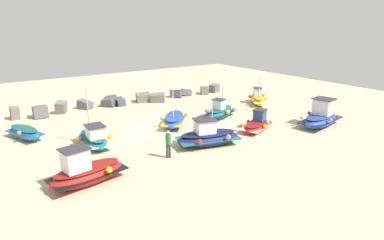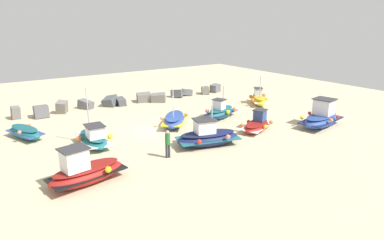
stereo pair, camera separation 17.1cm
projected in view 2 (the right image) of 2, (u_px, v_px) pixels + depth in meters
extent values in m
plane|color=beige|center=(161.00, 129.00, 25.80)|extent=(57.24, 57.24, 0.00)
ellipsoid|color=#2D4C9E|center=(174.00, 120.00, 26.69)|extent=(3.64, 4.03, 0.85)
cube|color=gold|center=(174.00, 120.00, 26.68)|extent=(3.59, 3.94, 0.08)
ellipsoid|color=navy|center=(174.00, 116.00, 26.59)|extent=(3.20, 3.54, 0.15)
cylinder|color=#B7B7BC|center=(173.00, 103.00, 25.70)|extent=(0.08, 0.08, 2.22)
sphere|color=#EA7F75|center=(162.00, 118.00, 26.00)|extent=(0.28, 0.28, 0.28)
sphere|color=orange|center=(186.00, 115.00, 27.21)|extent=(0.28, 0.28, 0.28)
ellipsoid|color=maroon|center=(87.00, 174.00, 17.25)|extent=(4.19, 2.21, 0.91)
cube|color=black|center=(87.00, 174.00, 17.24)|extent=(4.04, 2.24, 0.08)
ellipsoid|color=maroon|center=(87.00, 168.00, 17.14)|extent=(3.68, 1.94, 0.15)
cube|color=white|center=(75.00, 160.00, 16.58)|extent=(1.30, 1.15, 1.09)
cube|color=#333338|center=(73.00, 149.00, 16.42)|extent=(1.50, 1.33, 0.06)
sphere|color=yellow|center=(108.00, 169.00, 16.98)|extent=(0.32, 0.32, 0.32)
sphere|color=orange|center=(66.00, 166.00, 17.30)|extent=(0.32, 0.32, 0.32)
ellipsoid|color=#1E6670|center=(25.00, 133.00, 23.74)|extent=(2.25, 3.57, 0.90)
cube|color=#2D4C9E|center=(25.00, 132.00, 23.73)|extent=(2.19, 3.44, 0.16)
ellipsoid|color=#1A565F|center=(24.00, 128.00, 23.65)|extent=(1.94, 3.13, 0.21)
sphere|color=orange|center=(29.00, 126.00, 24.52)|extent=(0.26, 0.26, 0.26)
sphere|color=#EA7F75|center=(19.00, 132.00, 22.80)|extent=(0.26, 0.26, 0.26)
ellipsoid|color=#2D4C9E|center=(321.00, 121.00, 26.41)|extent=(4.55, 2.53, 0.94)
cube|color=navy|center=(321.00, 120.00, 26.39)|extent=(4.39, 2.57, 0.09)
ellipsoid|color=navy|center=(322.00, 116.00, 26.29)|extent=(4.00, 2.23, 0.16)
cube|color=white|center=(324.00, 107.00, 26.27)|extent=(1.45, 1.51, 1.19)
cube|color=#333338|center=(325.00, 99.00, 26.09)|extent=(1.69, 1.75, 0.06)
sphere|color=yellow|center=(302.00, 118.00, 26.20)|extent=(0.27, 0.27, 0.27)
sphere|color=orange|center=(331.00, 120.00, 25.21)|extent=(0.27, 0.27, 0.27)
sphere|color=red|center=(309.00, 113.00, 26.97)|extent=(0.27, 0.27, 0.27)
sphere|color=red|center=(338.00, 117.00, 26.01)|extent=(0.27, 0.27, 0.27)
sphere|color=orange|center=(316.00, 111.00, 27.80)|extent=(0.27, 0.27, 0.27)
ellipsoid|color=#1E6670|center=(93.00, 140.00, 22.38)|extent=(1.68, 3.73, 0.83)
cube|color=white|center=(93.00, 140.00, 22.37)|extent=(1.70, 3.58, 0.14)
ellipsoid|color=#1A565F|center=(93.00, 136.00, 22.29)|extent=(1.45, 3.28, 0.19)
cube|color=silver|center=(95.00, 132.00, 21.64)|extent=(1.01, 1.19, 0.78)
cube|color=#333338|center=(94.00, 125.00, 21.52)|extent=(1.17, 1.38, 0.06)
cylinder|color=#B7B7BC|center=(88.00, 110.00, 22.36)|extent=(0.08, 0.08, 3.02)
sphere|color=red|center=(102.00, 131.00, 23.47)|extent=(0.35, 0.35, 0.35)
sphere|color=orange|center=(79.00, 139.00, 21.85)|extent=(0.35, 0.35, 0.35)
sphere|color=yellow|center=(110.00, 137.00, 22.05)|extent=(0.35, 0.35, 0.35)
ellipsoid|color=gold|center=(258.00, 100.00, 33.39)|extent=(3.04, 3.59, 0.83)
cube|color=white|center=(258.00, 100.00, 33.38)|extent=(2.97, 3.49, 0.12)
ellipsoid|color=gold|center=(258.00, 97.00, 33.30)|extent=(2.65, 3.15, 0.17)
cube|color=silver|center=(258.00, 92.00, 33.50)|extent=(1.04, 1.06, 0.74)
cube|color=#333338|center=(258.00, 88.00, 33.39)|extent=(1.21, 1.24, 0.06)
cylinder|color=#B7B7BC|center=(260.00, 87.00, 32.39)|extent=(0.08, 0.08, 2.15)
sphere|color=orange|center=(252.00, 100.00, 32.45)|extent=(0.36, 0.36, 0.36)
sphere|color=yellow|center=(266.00, 99.00, 33.02)|extent=(0.36, 0.36, 0.36)
sphere|color=orange|center=(251.00, 97.00, 33.63)|extent=(0.36, 0.36, 0.36)
sphere|color=orange|center=(264.00, 95.00, 34.19)|extent=(0.36, 0.36, 0.36)
ellipsoid|color=#1E6670|center=(221.00, 113.00, 28.78)|extent=(3.73, 2.56, 0.87)
cube|color=navy|center=(221.00, 112.00, 28.77)|extent=(3.61, 2.53, 0.12)
ellipsoid|color=#1A565F|center=(221.00, 109.00, 28.68)|extent=(3.28, 2.23, 0.17)
cube|color=white|center=(219.00, 104.00, 28.28)|extent=(1.03, 1.07, 0.79)
cube|color=#333338|center=(219.00, 99.00, 28.16)|extent=(1.19, 1.24, 0.06)
cylinder|color=#B7B7BC|center=(223.00, 97.00, 28.62)|extent=(0.08, 0.08, 1.87)
sphere|color=#EA7F75|center=(235.00, 109.00, 28.95)|extent=(0.34, 0.34, 0.34)
sphere|color=orange|center=(215.00, 108.00, 29.42)|extent=(0.34, 0.34, 0.34)
sphere|color=yellow|center=(228.00, 112.00, 28.00)|extent=(0.34, 0.34, 0.34)
sphere|color=#EA7F75|center=(207.00, 111.00, 28.46)|extent=(0.34, 0.34, 0.34)
ellipsoid|color=navy|center=(208.00, 139.00, 22.41)|extent=(4.56, 2.74, 0.93)
cube|color=#1E6670|center=(208.00, 138.00, 22.39)|extent=(4.41, 2.76, 0.09)
ellipsoid|color=#151E45|center=(208.00, 133.00, 22.30)|extent=(4.01, 2.41, 0.16)
cube|color=white|center=(205.00, 126.00, 22.07)|extent=(1.45, 1.33, 0.87)
cube|color=#333338|center=(205.00, 120.00, 21.94)|extent=(1.69, 1.55, 0.06)
cylinder|color=#B7B7BC|center=(212.00, 119.00, 22.10)|extent=(0.08, 0.08, 1.83)
sphere|color=#EA7F75|center=(228.00, 137.00, 21.74)|extent=(0.30, 0.30, 0.30)
sphere|color=yellow|center=(203.00, 130.00, 23.21)|extent=(0.30, 0.30, 0.30)
sphere|color=red|center=(199.00, 142.00, 21.13)|extent=(0.30, 0.30, 0.30)
ellipsoid|color=maroon|center=(257.00, 126.00, 25.46)|extent=(3.64, 2.58, 0.69)
cube|color=white|center=(257.00, 126.00, 25.45)|extent=(3.53, 2.55, 0.11)
ellipsoid|color=maroon|center=(257.00, 123.00, 25.38)|extent=(3.20, 2.25, 0.15)
cube|color=#2D4784|center=(260.00, 115.00, 25.70)|extent=(1.09, 1.04, 0.82)
cube|color=#333338|center=(260.00, 110.00, 25.57)|extent=(1.26, 1.21, 0.06)
sphere|color=orange|center=(242.00, 125.00, 25.11)|extent=(0.29, 0.29, 0.29)
sphere|color=yellow|center=(265.00, 127.00, 24.75)|extent=(0.29, 0.29, 0.29)
sphere|color=red|center=(249.00, 122.00, 26.06)|extent=(0.29, 0.29, 0.29)
sphere|color=orange|center=(271.00, 122.00, 25.69)|extent=(0.29, 0.29, 0.29)
cylinder|color=#2D2D38|center=(167.00, 151.00, 20.37)|extent=(0.14, 0.14, 0.86)
cylinder|color=#2D2D38|center=(169.00, 151.00, 20.42)|extent=(0.14, 0.14, 0.86)
cylinder|color=#236B33|center=(168.00, 139.00, 20.18)|extent=(0.32, 0.32, 0.65)
sphere|color=tan|center=(167.00, 132.00, 20.06)|extent=(0.22, 0.22, 0.22)
cube|color=slate|center=(16.00, 113.00, 28.40)|extent=(0.72, 0.92, 1.12)
cube|color=slate|center=(41.00, 111.00, 28.89)|extent=(1.18, 1.26, 1.09)
cube|color=slate|center=(62.00, 107.00, 30.11)|extent=(1.20, 1.42, 1.30)
cube|color=slate|center=(86.00, 105.00, 31.64)|extent=(1.43, 1.65, 1.02)
cube|color=#4C5156|center=(110.00, 102.00, 32.69)|extent=(1.91, 1.74, 1.28)
cube|color=#4C5156|center=(121.00, 102.00, 32.93)|extent=(0.92, 1.39, 0.89)
cube|color=slate|center=(144.00, 98.00, 34.36)|extent=(1.76, 1.66, 0.98)
cube|color=slate|center=(158.00, 98.00, 34.26)|extent=(1.83, 1.69, 1.03)
cube|color=#4C5156|center=(177.00, 94.00, 36.31)|extent=(1.36, 1.47, 1.01)
cube|color=slate|center=(187.00, 92.00, 37.44)|extent=(1.54, 1.58, 0.90)
cube|color=slate|center=(205.00, 90.00, 37.95)|extent=(1.30, 1.44, 0.97)
cube|color=slate|center=(215.00, 88.00, 38.90)|extent=(1.32, 1.20, 1.02)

